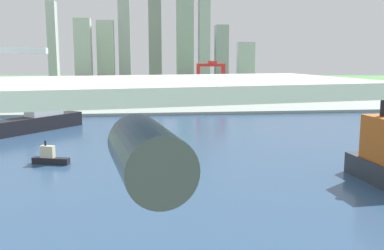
{
  "coord_description": "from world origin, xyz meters",
  "views": [
    {
      "loc": [
        -20.78,
        93.74,
        45.59
      ],
      "look_at": [
        -4.08,
        237.32,
        22.23
      ],
      "focal_mm": 40.29,
      "sensor_mm": 36.0,
      "label": 1
    }
  ],
  "objects_px": {
    "tugboat_small": "(50,157)",
    "warehouse_main": "(120,93)",
    "cargo_ship": "(40,117)",
    "warehouse_annex": "(369,93)",
    "port_crane_red": "(211,71)"
  },
  "relations": [
    {
      "from": "tugboat_small",
      "to": "warehouse_main",
      "type": "xyz_separation_m",
      "value": [
        19.52,
        210.16,
        8.98
      ]
    },
    {
      "from": "tugboat_small",
      "to": "warehouse_annex",
      "type": "relative_size",
      "value": 0.34
    },
    {
      "from": "cargo_ship",
      "to": "warehouse_annex",
      "type": "height_order",
      "value": "cargo_ship"
    },
    {
      "from": "warehouse_annex",
      "to": "port_crane_red",
      "type": "bearing_deg",
      "value": 177.91
    },
    {
      "from": "tugboat_small",
      "to": "port_crane_red",
      "type": "xyz_separation_m",
      "value": [
        107.31,
        238.5,
        27.18
      ]
    },
    {
      "from": "cargo_ship",
      "to": "tugboat_small",
      "type": "height_order",
      "value": "cargo_ship"
    },
    {
      "from": "warehouse_main",
      "to": "warehouse_annex",
      "type": "distance_m",
      "value": 251.81
    },
    {
      "from": "cargo_ship",
      "to": "warehouse_main",
      "type": "bearing_deg",
      "value": 70.88
    },
    {
      "from": "cargo_ship",
      "to": "tugboat_small",
      "type": "bearing_deg",
      "value": -74.99
    },
    {
      "from": "tugboat_small",
      "to": "warehouse_annex",
      "type": "distance_m",
      "value": 356.6
    },
    {
      "from": "warehouse_main",
      "to": "tugboat_small",
      "type": "bearing_deg",
      "value": -95.31
    },
    {
      "from": "cargo_ship",
      "to": "warehouse_main",
      "type": "relative_size",
      "value": 0.79
    },
    {
      "from": "port_crane_red",
      "to": "warehouse_annex",
      "type": "distance_m",
      "value": 164.57
    },
    {
      "from": "cargo_ship",
      "to": "warehouse_annex",
      "type": "relative_size",
      "value": 1.15
    },
    {
      "from": "cargo_ship",
      "to": "port_crane_red",
      "type": "relative_size",
      "value": 1.42
    }
  ]
}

